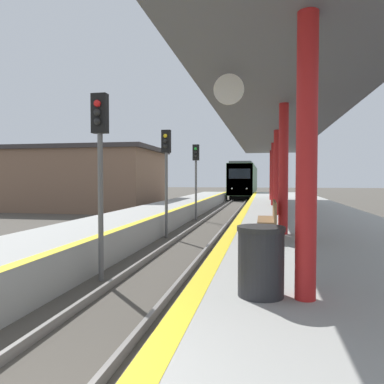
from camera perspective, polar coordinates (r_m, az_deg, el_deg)
train at (r=51.03m, az=8.08°, el=1.80°), size 2.80×23.35×4.26m
signal_near at (r=8.85m, az=-13.86°, el=6.21°), size 0.36×0.31×4.30m
signal_mid at (r=14.98m, az=-3.96°, el=4.53°), size 0.36×0.31×4.30m
signal_far at (r=21.26m, az=0.60°, el=3.80°), size 0.36×0.31×4.30m
station_canopy at (r=15.81m, az=12.82°, el=9.23°), size 3.82×27.47×3.66m
trash_bin at (r=4.84m, az=10.45°, el=-10.29°), size 0.60×0.60×0.88m
bench at (r=9.44m, az=11.72°, el=-4.00°), size 0.44×1.61×0.92m
station_building at (r=30.17m, az=-17.31°, el=1.95°), size 13.00×7.88×4.71m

